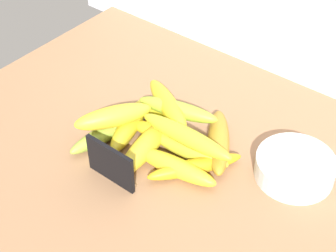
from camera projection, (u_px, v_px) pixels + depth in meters
counter_top at (186, 173)px, 101.86cm from camera, size 110.00×76.00×3.00cm
chalkboard_sign at (111, 165)px, 96.05cm from camera, size 11.00×1.80×8.40cm
fruit_bowl at (295, 168)px, 97.92cm from camera, size 15.08×15.08×4.25cm
banana_0 at (130, 124)px, 107.30cm from camera, size 9.50×17.91×4.08cm
banana_1 at (146, 146)px, 102.26cm from camera, size 7.20×18.89×4.39cm
banana_2 at (167, 124)px, 107.77cm from camera, size 17.37×6.38×3.68cm
banana_3 at (170, 138)px, 104.36cm from camera, size 19.10×6.18×3.79cm
banana_4 at (195, 167)px, 98.74cm from camera, size 13.31×17.58×3.22cm
banana_5 at (110, 130)px, 106.28cm from camera, size 6.73×20.18×3.65cm
banana_6 at (219, 141)px, 103.25cm from camera, size 13.93×17.63×4.34cm
banana_7 at (175, 167)px, 98.43cm from camera, size 17.84×5.83×3.78cm
banana_8 at (190, 149)px, 101.81cm from camera, size 17.36×5.96×3.96cm
banana_9 at (113, 116)px, 103.35cm from camera, size 11.95×15.84×4.34cm
banana_10 at (178, 110)px, 105.56cm from camera, size 17.47×7.85×3.50cm
banana_11 at (186, 136)px, 99.08cm from camera, size 20.60×4.04×3.63cm
banana_12 at (168, 104)px, 106.60cm from camera, size 17.03×11.71×3.85cm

